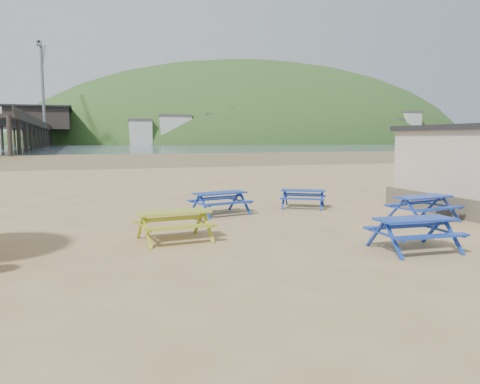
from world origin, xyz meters
name	(u,v)px	position (x,y,z in m)	size (l,w,h in m)	color
ground	(266,232)	(0.00, 0.00, 0.00)	(400.00, 400.00, 0.00)	tan
wet_sand	(115,158)	(0.00, 55.00, 0.00)	(400.00, 400.00, 0.00)	olive
sea	(90,146)	(0.00, 170.00, 0.01)	(400.00, 400.00, 0.00)	#445562
picnic_table_blue_a	(220,203)	(-0.33, 3.47, 0.39)	(2.16, 1.89, 0.78)	#0E1B9F
picnic_table_blue_b	(303,199)	(3.14, 3.88, 0.35)	(2.11, 2.02, 0.69)	#0E1B9F
picnic_table_blue_c	(424,197)	(8.07, 2.98, 0.33)	(1.80, 1.56, 0.67)	#0E1B9F
picnic_table_blue_d	(414,234)	(2.47, -3.22, 0.39)	(1.95, 1.61, 0.78)	#0E1B9F
picnic_table_blue_f	(423,208)	(5.49, -0.01, 0.41)	(2.18, 1.87, 0.82)	#0E1B9F
picnic_table_yellow	(174,226)	(-2.71, -0.25, 0.39)	(1.98, 1.65, 0.78)	#96C023
pier	(39,131)	(-17.99, 178.23, 5.46)	(24.00, 220.00, 39.29)	black
headland_town	(258,161)	(90.00, 229.68, -9.91)	(264.00, 144.00, 108.00)	#2D4C1E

